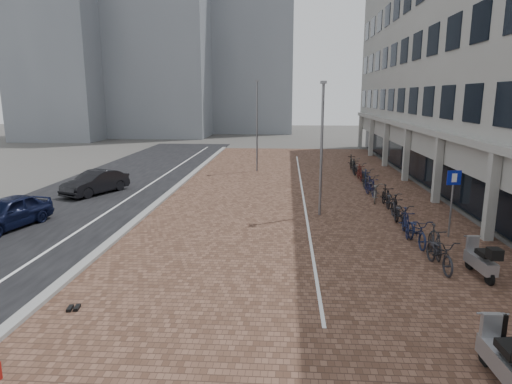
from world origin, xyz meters
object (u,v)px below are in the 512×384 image
(car_navy, at_px, (7,213))
(scooter_back, at_px, (504,357))
(parking_sign, at_px, (453,193))
(car_dark, at_px, (95,182))
(scooter_front, at_px, (481,259))

(car_navy, bearing_deg, scooter_back, -17.34)
(parking_sign, bearing_deg, car_dark, 147.77)
(scooter_front, relative_size, parking_sign, 0.64)
(car_navy, distance_m, parking_sign, 17.56)
(car_dark, distance_m, scooter_back, 21.44)
(car_navy, xyz_separation_m, scooter_front, (17.08, -3.91, -0.09))
(car_navy, bearing_deg, car_dark, 96.26)
(scooter_front, xyz_separation_m, scooter_back, (-1.73, -5.25, 0.03))
(parking_sign, bearing_deg, scooter_back, -113.85)
(car_dark, distance_m, scooter_front, 19.37)
(scooter_front, distance_m, parking_sign, 4.08)
(car_navy, distance_m, car_dark, 6.68)
(parking_sign, bearing_deg, scooter_front, -106.91)
(car_dark, xyz_separation_m, scooter_front, (16.24, -10.54, -0.07))
(car_navy, height_order, parking_sign, parking_sign)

